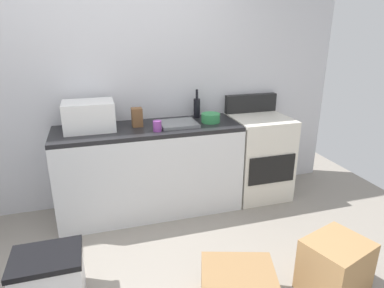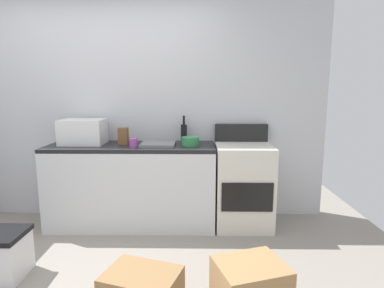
{
  "view_description": "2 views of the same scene",
  "coord_description": "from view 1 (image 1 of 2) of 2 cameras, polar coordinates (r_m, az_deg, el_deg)",
  "views": [
    {
      "loc": [
        -0.19,
        -1.92,
        1.82
      ],
      "look_at": [
        0.58,
        0.63,
        0.89
      ],
      "focal_mm": 31.51,
      "sensor_mm": 36.0,
      "label": 1
    },
    {
      "loc": [
        1.01,
        -2.2,
        1.49
      ],
      "look_at": [
        0.97,
        0.57,
        1.02
      ],
      "focal_mm": 30.01,
      "sensor_mm": 36.0,
      "label": 2
    }
  ],
  "objects": [
    {
      "name": "microwave",
      "position": [
        3.28,
        -17.04,
        4.58
      ],
      "size": [
        0.46,
        0.34,
        0.27
      ],
      "primitive_type": "cube",
      "color": "white",
      "rests_on": "kitchen_counter"
    },
    {
      "name": "coffee_mug",
      "position": [
        3.13,
        -5.9,
        3.06
      ],
      "size": [
        0.08,
        0.08,
        0.1
      ],
      "primitive_type": "cylinder",
      "color": "purple",
      "rests_on": "kitchen_counter"
    },
    {
      "name": "cardboard_box_medium",
      "position": [
        2.53,
        7.68,
        -22.64
      ],
      "size": [
        0.58,
        0.49,
        0.28
      ],
      "primitive_type": "cube",
      "rotation": [
        0.0,
        0.0,
        -0.31
      ],
      "color": "olive",
      "rests_on": "ground_plane"
    },
    {
      "name": "storage_bin",
      "position": [
        2.67,
        -23.0,
        -20.19
      ],
      "size": [
        0.46,
        0.36,
        0.38
      ],
      "color": "silver",
      "rests_on": "ground_plane"
    },
    {
      "name": "knife_block",
      "position": [
        3.31,
        -9.29,
        4.49
      ],
      "size": [
        0.1,
        0.1,
        0.18
      ],
      "primitive_type": "cube",
      "color": "brown",
      "rests_on": "kitchen_counter"
    },
    {
      "name": "wine_bottle",
      "position": [
        3.59,
        0.82,
        6.23
      ],
      "size": [
        0.07,
        0.07,
        0.3
      ],
      "color": "black",
      "rests_on": "kitchen_counter"
    },
    {
      "name": "cardboard_box_large",
      "position": [
        2.75,
        23.03,
        -18.53
      ],
      "size": [
        0.52,
        0.47,
        0.41
      ],
      "primitive_type": "cube",
      "rotation": [
        0.0,
        0.0,
        0.31
      ],
      "color": "#A37A4C",
      "rests_on": "ground_plane"
    },
    {
      "name": "kitchen_counter",
      "position": [
        3.45,
        -7.17,
        -4.28
      ],
      "size": [
        1.8,
        0.6,
        0.9
      ],
      "color": "silver",
      "rests_on": "ground_plane"
    },
    {
      "name": "mixing_bowl",
      "position": [
        3.42,
        3.17,
        4.44
      ],
      "size": [
        0.19,
        0.19,
        0.09
      ],
      "primitive_type": "cylinder",
      "color": "#338C4C",
      "rests_on": "kitchen_counter"
    },
    {
      "name": "wall_back",
      "position": [
        3.52,
        -13.65,
        10.26
      ],
      "size": [
        5.0,
        0.1,
        2.6
      ],
      "primitive_type": "cube",
      "color": "silver",
      "rests_on": "ground_plane"
    },
    {
      "name": "sink_basin",
      "position": [
        3.32,
        -2.35,
        3.46
      ],
      "size": [
        0.36,
        0.32,
        0.03
      ],
      "primitive_type": "cube",
      "color": "slate",
      "rests_on": "kitchen_counter"
    },
    {
      "name": "stove_oven",
      "position": [
        3.82,
        11.14,
        -1.87
      ],
      "size": [
        0.6,
        0.61,
        1.1
      ],
      "color": "silver",
      "rests_on": "ground_plane"
    }
  ]
}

